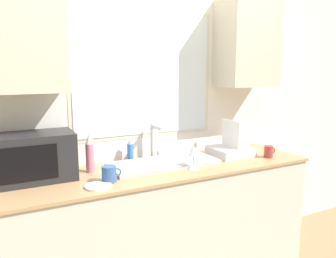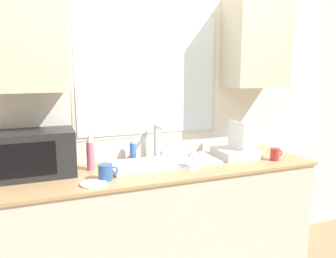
{
  "view_description": "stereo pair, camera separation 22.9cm",
  "coord_description": "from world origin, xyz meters",
  "px_view_note": "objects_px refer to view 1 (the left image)",
  "views": [
    {
      "loc": [
        -1.0,
        -1.73,
        1.59
      ],
      "look_at": [
        0.03,
        0.28,
        1.19
      ],
      "focal_mm": 35.0,
      "sensor_mm": 36.0,
      "label": 1
    },
    {
      "loc": [
        -0.8,
        -1.82,
        1.59
      ],
      "look_at": [
        0.03,
        0.28,
        1.19
      ],
      "focal_mm": 35.0,
      "sensor_mm": 36.0,
      "label": 2
    }
  ],
  "objects_px": {
    "microwave": "(33,157)",
    "mug_near_sink": "(109,174)",
    "wine_glass": "(194,151)",
    "dish_rack": "(232,149)",
    "faucet": "(154,139)",
    "spray_bottle": "(90,154)",
    "soap_bottle": "(130,152)"
  },
  "relations": [
    {
      "from": "spray_bottle",
      "to": "wine_glass",
      "type": "relative_size",
      "value": 1.55
    },
    {
      "from": "faucet",
      "to": "wine_glass",
      "type": "distance_m",
      "value": 0.39
    },
    {
      "from": "wine_glass",
      "to": "dish_rack",
      "type": "bearing_deg",
      "value": 21.72
    },
    {
      "from": "microwave",
      "to": "mug_near_sink",
      "type": "xyz_separation_m",
      "value": [
        0.41,
        -0.26,
        -0.1
      ]
    },
    {
      "from": "spray_bottle",
      "to": "soap_bottle",
      "type": "distance_m",
      "value": 0.36
    },
    {
      "from": "mug_near_sink",
      "to": "dish_rack",
      "type": "bearing_deg",
      "value": 9.09
    },
    {
      "from": "spray_bottle",
      "to": "wine_glass",
      "type": "height_order",
      "value": "spray_bottle"
    },
    {
      "from": "soap_bottle",
      "to": "wine_glass",
      "type": "bearing_deg",
      "value": -50.8
    },
    {
      "from": "spray_bottle",
      "to": "microwave",
      "type": "bearing_deg",
      "value": -179.86
    },
    {
      "from": "faucet",
      "to": "mug_near_sink",
      "type": "xyz_separation_m",
      "value": [
        -0.47,
        -0.35,
        -0.12
      ]
    },
    {
      "from": "microwave",
      "to": "wine_glass",
      "type": "height_order",
      "value": "microwave"
    },
    {
      "from": "spray_bottle",
      "to": "soap_bottle",
      "type": "bearing_deg",
      "value": 18.98
    },
    {
      "from": "soap_bottle",
      "to": "mug_near_sink",
      "type": "height_order",
      "value": "soap_bottle"
    },
    {
      "from": "mug_near_sink",
      "to": "soap_bottle",
      "type": "bearing_deg",
      "value": 53.03
    },
    {
      "from": "spray_bottle",
      "to": "soap_bottle",
      "type": "relative_size",
      "value": 1.6
    },
    {
      "from": "faucet",
      "to": "microwave",
      "type": "height_order",
      "value": "microwave"
    },
    {
      "from": "spray_bottle",
      "to": "soap_bottle",
      "type": "xyz_separation_m",
      "value": [
        0.33,
        0.11,
        -0.05
      ]
    },
    {
      "from": "spray_bottle",
      "to": "mug_near_sink",
      "type": "height_order",
      "value": "spray_bottle"
    },
    {
      "from": "spray_bottle",
      "to": "faucet",
      "type": "bearing_deg",
      "value": 9.74
    },
    {
      "from": "soap_bottle",
      "to": "spray_bottle",
      "type": "bearing_deg",
      "value": -161.02
    },
    {
      "from": "microwave",
      "to": "dish_rack",
      "type": "xyz_separation_m",
      "value": [
        1.49,
        -0.08,
        -0.1
      ]
    },
    {
      "from": "dish_rack",
      "to": "wine_glass",
      "type": "distance_m",
      "value": 0.53
    },
    {
      "from": "faucet",
      "to": "wine_glass",
      "type": "bearing_deg",
      "value": -70.29
    },
    {
      "from": "dish_rack",
      "to": "spray_bottle",
      "type": "distance_m",
      "value": 1.14
    },
    {
      "from": "faucet",
      "to": "mug_near_sink",
      "type": "bearing_deg",
      "value": -143.47
    },
    {
      "from": "microwave",
      "to": "faucet",
      "type": "bearing_deg",
      "value": 5.89
    },
    {
      "from": "microwave",
      "to": "mug_near_sink",
      "type": "bearing_deg",
      "value": -31.98
    },
    {
      "from": "dish_rack",
      "to": "mug_near_sink",
      "type": "height_order",
      "value": "dish_rack"
    },
    {
      "from": "spray_bottle",
      "to": "wine_glass",
      "type": "xyz_separation_m",
      "value": [
        0.65,
        -0.28,
        0.0
      ]
    },
    {
      "from": "microwave",
      "to": "soap_bottle",
      "type": "distance_m",
      "value": 0.7
    },
    {
      "from": "faucet",
      "to": "microwave",
      "type": "relative_size",
      "value": 0.56
    },
    {
      "from": "soap_bottle",
      "to": "microwave",
      "type": "bearing_deg",
      "value": -170.48
    }
  ]
}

